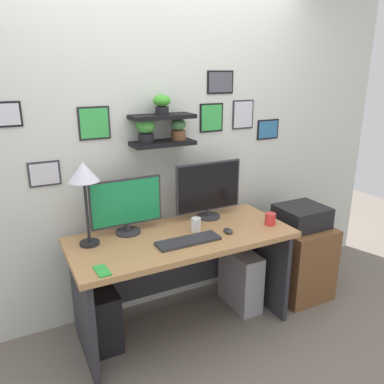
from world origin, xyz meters
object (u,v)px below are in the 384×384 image
(computer_mouse, at_px, (228,231))
(printer, at_px, (302,216))
(pen_cup, at_px, (196,225))
(monitor_right, at_px, (208,189))
(monitor_left, at_px, (126,205))
(computer_tower_right, at_px, (240,278))
(computer_tower_left, at_px, (103,314))
(cell_phone, at_px, (102,271))
(keyboard, at_px, (188,241))
(coffee_mug, at_px, (270,219))
(drawer_cabinet, at_px, (298,259))
(desk, at_px, (180,259))
(desk_lamp, at_px, (84,178))

(computer_mouse, relative_size, printer, 0.24)
(pen_cup, xyz_separation_m, printer, (0.96, -0.04, -0.09))
(monitor_right, relative_size, pen_cup, 5.43)
(monitor_left, distance_m, printer, 1.45)
(printer, distance_m, computer_tower_right, 0.72)
(computer_tower_left, bearing_deg, monitor_right, 6.54)
(monitor_right, xyz_separation_m, cell_phone, (-0.96, -0.47, -0.22))
(keyboard, relative_size, pen_cup, 4.40)
(monitor_left, distance_m, coffee_mug, 1.06)
(computer_mouse, bearing_deg, printer, 6.82)
(keyboard, relative_size, computer_tower_right, 0.92)
(monitor_left, distance_m, cell_phone, 0.59)
(monitor_right, relative_size, computer_mouse, 6.03)
(monitor_right, height_order, coffee_mug, monitor_right)
(monitor_right, height_order, keyboard, monitor_right)
(monitor_right, height_order, printer, monitor_right)
(computer_mouse, height_order, drawer_cabinet, computer_mouse)
(desk, height_order, desk_lamp, desk_lamp)
(pen_cup, bearing_deg, drawer_cabinet, -2.34)
(computer_tower_left, bearing_deg, computer_tower_right, -3.70)
(computer_tower_left, bearing_deg, pen_cup, -8.06)
(computer_tower_right, bearing_deg, monitor_right, 140.05)
(monitor_left, height_order, desk_lamp, desk_lamp)
(monitor_right, distance_m, keyboard, 0.53)
(desk, bearing_deg, cell_phone, -154.33)
(keyboard, xyz_separation_m, printer, (1.09, 0.10, -0.05))
(computer_mouse, height_order, printer, printer)
(monitor_left, distance_m, computer_mouse, 0.74)
(desk_lamp, bearing_deg, coffee_mug, -12.00)
(desk_lamp, distance_m, pen_cup, 0.84)
(monitor_left, relative_size, coffee_mug, 5.65)
(cell_phone, bearing_deg, printer, 3.84)
(monitor_left, height_order, printer, monitor_left)
(cell_phone, bearing_deg, monitor_right, 22.23)
(computer_tower_left, bearing_deg, printer, -4.74)
(coffee_mug, distance_m, printer, 0.44)
(computer_tower_left, relative_size, computer_tower_right, 0.89)
(pen_cup, relative_size, computer_tower_right, 0.21)
(computer_mouse, relative_size, computer_tower_left, 0.21)
(computer_mouse, relative_size, coffee_mug, 1.00)
(keyboard, bearing_deg, monitor_right, 44.68)
(computer_mouse, height_order, computer_tower_right, computer_mouse)
(pen_cup, bearing_deg, keyboard, -133.26)
(keyboard, height_order, pen_cup, pen_cup)
(drawer_cabinet, bearing_deg, desk_lamp, 174.41)
(monitor_left, xyz_separation_m, desk_lamp, (-0.29, -0.07, 0.25))
(coffee_mug, bearing_deg, cell_phone, -174.65)
(keyboard, bearing_deg, cell_phone, -168.43)
(coffee_mug, xyz_separation_m, computer_tower_left, (-1.24, 0.24, -0.58))
(monitor_right, relative_size, keyboard, 1.23)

